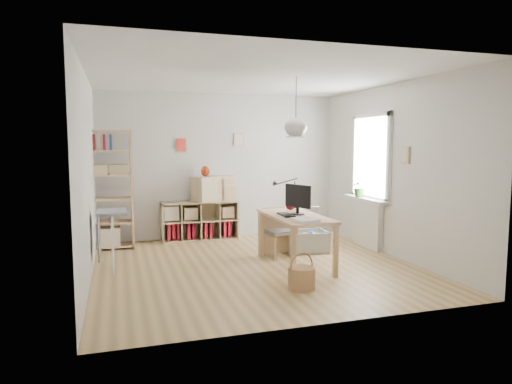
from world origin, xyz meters
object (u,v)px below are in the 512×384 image
object	(u,v)px
monitor	(298,198)
storage_chest	(305,237)
drawer_chest	(214,189)
chair	(278,229)
tall_bookshelf	(108,185)
cube_shelf	(198,224)
desk	(295,221)

from	to	relation	value
monitor	storage_chest	bearing A→B (deg)	39.54
drawer_chest	monitor	bearing A→B (deg)	-94.36
chair	storage_chest	world-z (taller)	chair
monitor	chair	bearing A→B (deg)	78.10
tall_bookshelf	monitor	xyz separation A→B (m)	(2.64, -1.93, -0.09)
tall_bookshelf	monitor	size ratio (longest dim) A/B	4.15
cube_shelf	tall_bookshelf	xyz separation A→B (m)	(-1.56, -0.28, 0.79)
cube_shelf	tall_bookshelf	distance (m)	1.77
tall_bookshelf	desk	bearing A→B (deg)	-37.01
tall_bookshelf	storage_chest	distance (m)	3.41
cube_shelf	storage_chest	xyz separation A→B (m)	(1.54, -1.41, -0.07)
desk	storage_chest	size ratio (longest dim) A/B	1.89
storage_chest	monitor	xyz separation A→B (m)	(-0.47, -0.80, 0.76)
tall_bookshelf	chair	xyz separation A→B (m)	(2.55, -1.32, -0.65)
tall_bookshelf	drawer_chest	world-z (taller)	tall_bookshelf
chair	drawer_chest	size ratio (longest dim) A/B	0.97
cube_shelf	monitor	bearing A→B (deg)	-64.14
tall_bookshelf	chair	size ratio (longest dim) A/B	2.60
storage_chest	drawer_chest	xyz separation A→B (m)	(-1.25, 1.37, 0.72)
desk	tall_bookshelf	distance (m)	3.27
chair	monitor	xyz separation A→B (m)	(0.09, -0.61, 0.56)
desk	storage_chest	xyz separation A→B (m)	(0.52, 0.82, -0.43)
chair	drawer_chest	bearing A→B (deg)	103.22
chair	monitor	distance (m)	0.83
desk	monitor	distance (m)	0.34
cube_shelf	tall_bookshelf	bearing A→B (deg)	-169.81
cube_shelf	chair	size ratio (longest dim) A/B	1.82
chair	storage_chest	distance (m)	0.63
desk	monitor	xyz separation A→B (m)	(0.05, 0.02, 0.34)
cube_shelf	tall_bookshelf	size ratio (longest dim) A/B	0.70
cube_shelf	drawer_chest	bearing A→B (deg)	-7.91
cube_shelf	tall_bookshelf	world-z (taller)	tall_bookshelf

